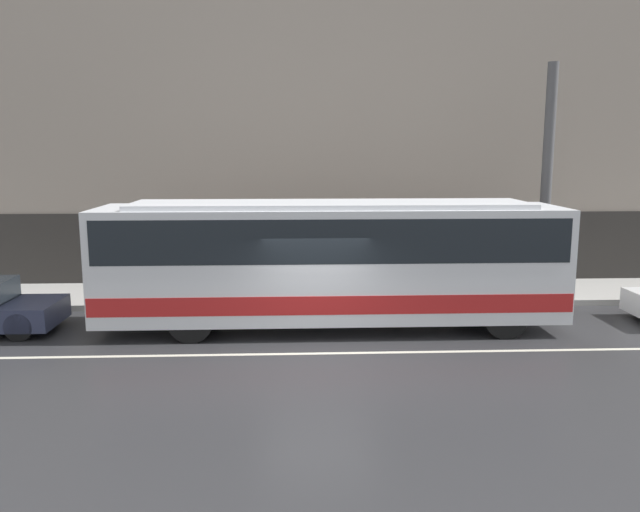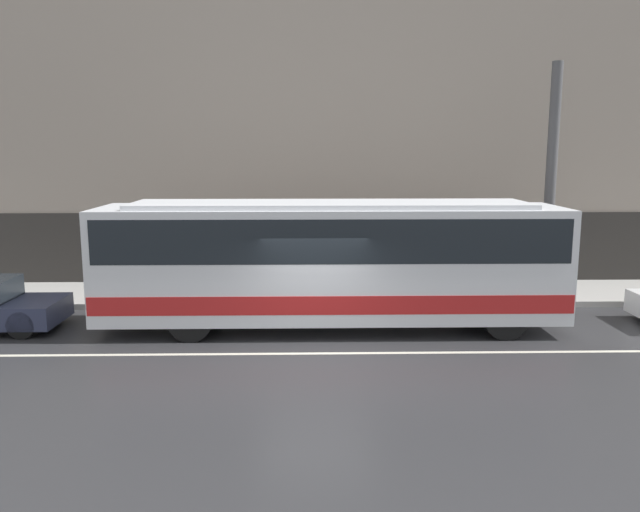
# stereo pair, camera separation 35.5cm
# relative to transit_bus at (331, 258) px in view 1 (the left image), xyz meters

# --- Properties ---
(ground_plane) EXTENTS (60.00, 60.00, 0.00)m
(ground_plane) POSITION_rel_transit_bus_xyz_m (-0.43, -2.08, -1.82)
(ground_plane) COLOR #2D2D30
(sidewalk) EXTENTS (60.00, 3.09, 0.18)m
(sidewalk) POSITION_rel_transit_bus_xyz_m (-0.43, 3.47, -1.73)
(sidewalk) COLOR #A09E99
(sidewalk) RESTS_ON ground_plane
(building_facade) EXTENTS (60.00, 0.35, 9.91)m
(building_facade) POSITION_rel_transit_bus_xyz_m (-0.43, 5.15, 2.96)
(building_facade) COLOR gray
(building_facade) RESTS_ON ground_plane
(lane_stripe) EXTENTS (54.00, 0.14, 0.01)m
(lane_stripe) POSITION_rel_transit_bus_xyz_m (-0.43, -2.08, -1.82)
(lane_stripe) COLOR beige
(lane_stripe) RESTS_ON ground_plane
(transit_bus) EXTENTS (11.56, 2.54, 3.24)m
(transit_bus) POSITION_rel_transit_bus_xyz_m (0.00, 0.00, 0.00)
(transit_bus) COLOR silver
(transit_bus) RESTS_ON ground_plane
(utility_pole_near) EXTENTS (0.31, 0.31, 6.83)m
(utility_pole_near) POSITION_rel_transit_bus_xyz_m (6.55, 2.70, 1.77)
(utility_pole_near) COLOR #4C4C4F
(utility_pole_near) RESTS_ON sidewalk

